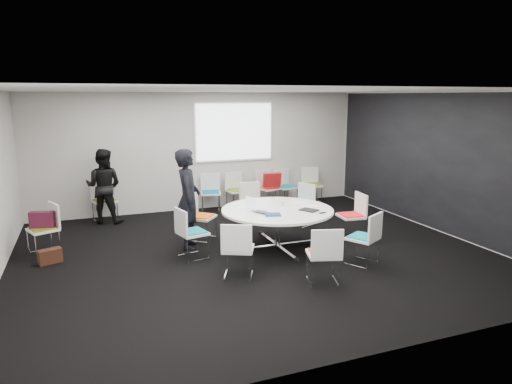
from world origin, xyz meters
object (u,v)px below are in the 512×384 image
object	(u,v)px
chair_ring_c	(252,211)
chair_ring_d	(201,226)
conference_table	(277,221)
chair_ring_g	(323,265)
person_main	(188,199)
chair_back_e	(312,191)
chair_back_c	(268,195)
brown_bag	(50,256)
chair_ring_a	(351,224)
chair_spare_left	(45,238)
cup	(282,203)
chair_ring_e	(192,242)
chair_ring_f	(238,260)
chair_ring_b	(301,213)
chair_ring_h	(363,248)
chair_back_a	(211,200)
laptop	(261,212)
chair_back_b	(237,197)
chair_person_back	(105,208)
person_back	(104,186)
chair_back_d	(286,193)
maroon_bag	(42,220)

from	to	relation	value
chair_ring_c	chair_ring_d	bearing A→B (deg)	31.25
chair_ring_c	conference_table	bearing A→B (deg)	87.81
chair_ring_g	person_main	distance (m)	2.82
chair_back_e	chair_back_c	bearing A→B (deg)	10.15
chair_ring_d	brown_bag	size ratio (longest dim) A/B	2.44
chair_ring_a	chair_ring_c	distance (m)	2.19
chair_spare_left	cup	size ratio (longest dim) A/B	9.78
chair_ring_e	brown_bag	distance (m)	2.34
chair_ring_f	brown_bag	world-z (taller)	chair_ring_f
chair_ring_b	chair_ring_h	distance (m)	2.44
chair_back_a	laptop	size ratio (longest dim) A/B	2.75
chair_back_c	brown_bag	world-z (taller)	chair_back_c
chair_ring_c	chair_ring_d	size ratio (longest dim) A/B	1.00
conference_table	chair_back_b	world-z (taller)	chair_back_b
chair_back_c	person_main	bearing A→B (deg)	24.66
chair_person_back	person_main	size ratio (longest dim) A/B	0.49
chair_ring_g	chair_ring_h	xyz separation A→B (m)	(0.99, 0.47, 0.00)
chair_ring_g	person_back	world-z (taller)	person_back
chair_back_c	chair_spare_left	size ratio (longest dim) A/B	1.00
chair_ring_a	chair_ring_g	xyz separation A→B (m)	(-1.57, -1.74, 0.00)
chair_ring_f	chair_ring_e	bearing A→B (deg)	138.66
chair_ring_e	chair_spare_left	size ratio (longest dim) A/B	1.00
chair_back_a	cup	distance (m)	2.97
chair_back_c	chair_person_back	xyz separation A→B (m)	(-3.91, -0.02, 0.00)
chair_back_e	chair_spare_left	xyz separation A→B (m)	(-6.23, -1.92, 0.00)
chair_ring_d	chair_back_a	bearing A→B (deg)	-159.20
chair_back_b	person_main	distance (m)	3.09
chair_ring_f	chair_back_a	size ratio (longest dim) A/B	1.00
chair_back_d	person_main	size ratio (longest dim) A/B	0.49
chair_ring_d	person_back	world-z (taller)	person_back
chair_ring_f	cup	xyz separation A→B (m)	(1.29, 1.24, 0.50)
person_back	conference_table	bearing A→B (deg)	156.55
chair_ring_h	laptop	distance (m)	1.81
chair_ring_b	chair_back_b	bearing A→B (deg)	-1.17
chair_back_a	person_main	bearing A→B (deg)	79.06
chair_ring_h	chair_back_d	distance (m)	4.36
conference_table	chair_ring_a	bearing A→B (deg)	1.12
chair_back_e	chair_ring_f	bearing A→B (deg)	60.44
chair_ring_e	chair_back_d	bearing A→B (deg)	121.05
chair_person_back	chair_ring_b	bearing A→B (deg)	136.52
chair_ring_b	chair_person_back	world-z (taller)	same
conference_table	chair_back_a	xyz separation A→B (m)	(-0.40, 3.08, -0.24)
chair_ring_e	person_back	bearing A→B (deg)	-169.44
chair_back_c	chair_back_e	xyz separation A→B (m)	(1.22, 0.00, 0.00)
conference_table	chair_back_c	size ratio (longest dim) A/B	2.27
chair_back_b	maroon_bag	size ratio (longest dim) A/B	2.20
chair_back_e	chair_person_back	bearing A→B (deg)	10.32
chair_ring_h	person_main	world-z (taller)	person_main
chair_ring_d	chair_back_c	size ratio (longest dim) A/B	1.00
conference_table	chair_ring_f	size ratio (longest dim) A/B	2.27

